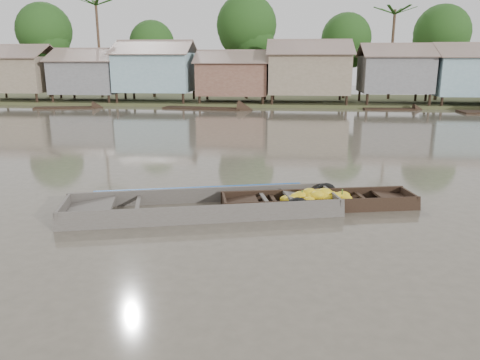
{
  "coord_description": "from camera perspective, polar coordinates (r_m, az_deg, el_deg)",
  "views": [
    {
      "loc": [
        0.61,
        -10.83,
        3.86
      ],
      "look_at": [
        -0.51,
        0.83,
        0.8
      ],
      "focal_mm": 35.0,
      "sensor_mm": 36.0,
      "label": 1
    }
  ],
  "objects": [
    {
      "name": "riverbank",
      "position": [
        42.77,
        8.94,
        13.39
      ],
      "size": [
        120.0,
        12.47,
        10.22
      ],
      "color": "#384723",
      "rests_on": "ground"
    },
    {
      "name": "viewer_boat",
      "position": [
        12.15,
        -4.5,
        -3.69
      ],
      "size": [
        7.24,
        3.49,
        0.56
      ],
      "rotation": [
        0.0,
        0.0,
        0.25
      ],
      "color": "#453E3A",
      "rests_on": "ground"
    },
    {
      "name": "distant_boats",
      "position": [
        37.6,
        25.85,
        7.63
      ],
      "size": [
        45.91,
        15.28,
        1.38
      ],
      "color": "black",
      "rests_on": "ground"
    },
    {
      "name": "ground",
      "position": [
        11.52,
        2.12,
        -4.96
      ],
      "size": [
        120.0,
        120.0,
        0.0
      ],
      "primitive_type": "plane",
      "color": "#524C3F",
      "rests_on": "ground"
    },
    {
      "name": "banana_boat",
      "position": [
        12.67,
        9.25,
        -2.67
      ],
      "size": [
        5.31,
        2.28,
        0.73
      ],
      "rotation": [
        0.0,
        0.0,
        0.21
      ],
      "color": "black",
      "rests_on": "ground"
    }
  ]
}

